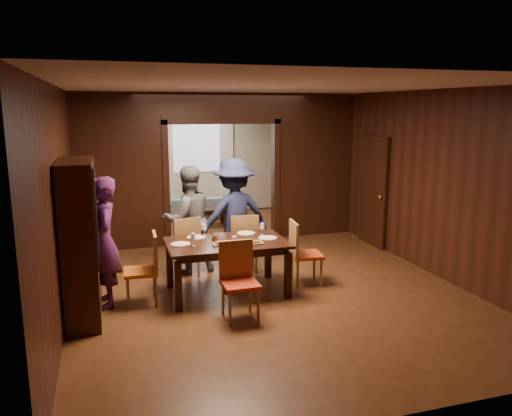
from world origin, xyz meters
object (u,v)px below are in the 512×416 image
object	(u,v)px
person_purple	(104,242)
chair_right	(306,253)
hutch	(80,241)
dining_table	(227,267)
coffee_table	(210,217)
chair_far_r	(243,242)
sofa	(200,207)
person_navy	(234,216)
chair_near	(240,282)
chair_left	(141,269)
chair_far_l	(183,246)
person_grey	(188,220)

from	to	relation	value
person_purple	chair_right	distance (m)	2.92
person_purple	hutch	distance (m)	0.45
dining_table	coffee_table	xyz separation A→B (m)	(0.62, 4.16, -0.18)
coffee_table	chair_far_r	bearing A→B (deg)	-92.43
dining_table	hutch	world-z (taller)	hutch
sofa	coffee_table	size ratio (longest dim) A/B	2.27
person_purple	hutch	size ratio (longest dim) A/B	0.87
person_navy	chair_far_r	distance (m)	0.46
chair_near	person_navy	bearing A→B (deg)	77.33
chair_right	chair_left	bearing A→B (deg)	98.51
person_purple	chair_far_l	world-z (taller)	person_purple
dining_table	chair_near	bearing A→B (deg)	-93.45
sofa	chair_left	size ratio (longest dim) A/B	1.87
chair_left	chair_far_l	world-z (taller)	same
dining_table	chair_far_l	size ratio (longest dim) A/B	1.74
person_purple	sofa	bearing A→B (deg)	149.75
person_grey	chair_left	bearing A→B (deg)	43.69
person_grey	dining_table	world-z (taller)	person_grey
chair_left	chair_far_l	bearing A→B (deg)	146.09
chair_far_r	chair_left	bearing A→B (deg)	36.64
person_grey	dining_table	distance (m)	1.24
chair_far_r	chair_far_l	bearing A→B (deg)	4.44
person_purple	dining_table	world-z (taller)	person_purple
sofa	chair_far_r	distance (m)	4.20
chair_near	chair_far_l	bearing A→B (deg)	103.00
chair_near	coffee_table	bearing A→B (deg)	82.12
chair_near	sofa	bearing A→B (deg)	83.96
person_grey	hutch	size ratio (longest dim) A/B	0.86
chair_near	hutch	xyz separation A→B (m)	(-1.88, 0.62, 0.52)
chair_right	hutch	xyz separation A→B (m)	(-3.16, -0.31, 0.52)
chair_far_r	hutch	distance (m)	2.72
chair_far_l	chair_right	bearing A→B (deg)	137.62
coffee_table	chair_near	distance (m)	5.14
dining_table	sofa	bearing A→B (deg)	83.87
dining_table	chair_left	size ratio (longest dim) A/B	1.74
dining_table	coffee_table	world-z (taller)	dining_table
person_purple	chair_left	xyz separation A→B (m)	(0.45, -0.09, -0.39)
chair_right	chair_far_l	distance (m)	1.94
person_grey	chair_near	bearing A→B (deg)	88.77
sofa	chair_far_r	bearing A→B (deg)	90.35
person_navy	chair_right	size ratio (longest dim) A/B	1.89
chair_left	chair_far_r	xyz separation A→B (m)	(1.69, 0.92, 0.00)
person_purple	chair_near	bearing A→B (deg)	52.87
chair_far_l	chair_near	world-z (taller)	same
sofa	coffee_table	bearing A→B (deg)	96.19
person_navy	chair_right	world-z (taller)	person_navy
person_purple	person_navy	size ratio (longest dim) A/B	0.95
dining_table	chair_right	size ratio (longest dim) A/B	1.74
chair_far_l	hutch	distance (m)	1.96
person_grey	chair_right	xyz separation A→B (m)	(1.59, -1.07, -0.38)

